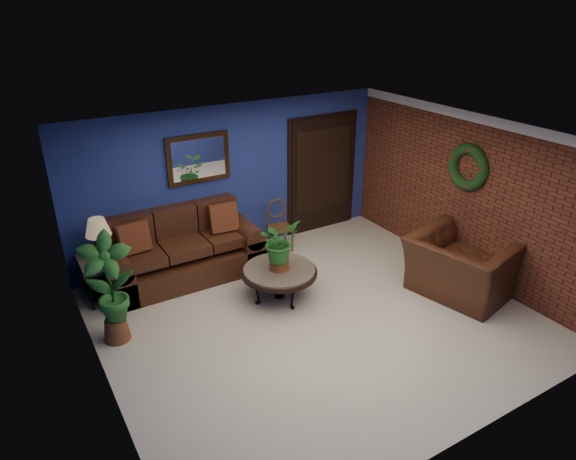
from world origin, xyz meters
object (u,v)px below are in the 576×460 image
armchair (461,267)px  table_lamp (99,234)px  end_table (104,267)px  side_chair (279,222)px  coffee_table (279,272)px  sofa (181,254)px

armchair → table_lamp: bearing=46.9°
end_table → side_chair: size_ratio=0.78×
end_table → armchair: size_ratio=0.50×
coffee_table → side_chair: size_ratio=1.24×
table_lamp → side_chair: (2.93, 0.06, -0.51)m
coffee_table → side_chair: (0.79, 1.38, 0.09)m
table_lamp → side_chair: 2.97m
coffee_table → table_lamp: 2.58m
sofa → table_lamp: table_lamp is taller
side_chair → armchair: bearing=-51.5°
side_chair → armchair: size_ratio=0.64×
table_lamp → armchair: (4.45, -2.58, -0.56)m
table_lamp → end_table: bearing=-45.0°
coffee_table → table_lamp: size_ratio=1.86×
side_chair → table_lamp: bearing=-170.1°
coffee_table → sofa: bearing=126.1°
coffee_table → armchair: (2.31, -1.27, 0.04)m
coffee_table → end_table: end_table is taller
end_table → side_chair: 2.93m
coffee_table → end_table: size_ratio=1.59×
table_lamp → sofa: bearing=2.0°
sofa → end_table: 1.16m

